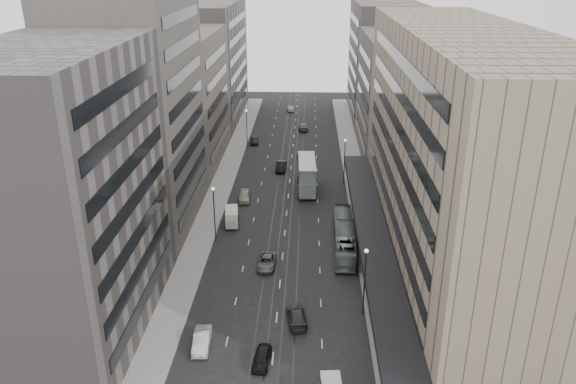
# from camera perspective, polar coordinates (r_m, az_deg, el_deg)

# --- Properties ---
(ground) EXTENTS (220.00, 220.00, 0.00)m
(ground) POSITION_cam_1_polar(r_m,az_deg,el_deg) (69.48, -0.87, -9.76)
(ground) COLOR black
(ground) RESTS_ON ground
(sidewalk_right) EXTENTS (4.00, 125.00, 0.15)m
(sidewalk_right) POSITION_cam_1_polar(r_m,az_deg,el_deg) (103.41, 6.87, 1.38)
(sidewalk_right) COLOR gray
(sidewalk_right) RESTS_ON ground
(sidewalk_left) EXTENTS (4.00, 125.00, 0.15)m
(sidewalk_left) POSITION_cam_1_polar(r_m,az_deg,el_deg) (104.16, -6.41, 1.56)
(sidewalk_left) COLOR gray
(sidewalk_left) RESTS_ON ground
(department_store) EXTENTS (19.20, 60.00, 30.00)m
(department_store) POSITION_cam_1_polar(r_m,az_deg,el_deg) (72.56, 16.61, 3.78)
(department_store) COLOR gray
(department_store) RESTS_ON ground
(building_right_mid) EXTENTS (15.00, 28.00, 24.00)m
(building_right_mid) POSITION_cam_1_polar(r_m,az_deg,el_deg) (114.92, 11.40, 9.47)
(building_right_mid) COLOR #4B4541
(building_right_mid) RESTS_ON ground
(building_right_far) EXTENTS (15.00, 32.00, 28.00)m
(building_right_far) POSITION_cam_1_polar(r_m,az_deg,el_deg) (143.69, 9.67, 12.97)
(building_right_far) COLOR slate
(building_right_far) RESTS_ON ground
(building_left_a) EXTENTS (15.00, 28.00, 30.00)m
(building_left_a) POSITION_cam_1_polar(r_m,az_deg,el_deg) (60.56, -22.15, -0.64)
(building_left_a) COLOR slate
(building_left_a) RESTS_ON ground
(building_left_b) EXTENTS (15.00, 26.00, 34.00)m
(building_left_b) POSITION_cam_1_polar(r_m,az_deg,el_deg) (83.94, -15.21, 7.88)
(building_left_b) COLOR #4B4541
(building_left_b) RESTS_ON ground
(building_left_c) EXTENTS (15.00, 28.00, 25.00)m
(building_left_c) POSITION_cam_1_polar(r_m,az_deg,el_deg) (110.31, -11.01, 9.23)
(building_left_c) COLOR #66594F
(building_left_c) RESTS_ON ground
(building_left_d) EXTENTS (15.00, 38.00, 28.00)m
(building_left_d) POSITION_cam_1_polar(r_m,az_deg,el_deg) (141.75, -8.14, 12.93)
(building_left_d) COLOR slate
(building_left_d) RESTS_ON ground
(lamp_right_near) EXTENTS (0.44, 0.44, 8.32)m
(lamp_right_near) POSITION_cam_1_polar(r_m,az_deg,el_deg) (62.75, 7.83, -8.27)
(lamp_right_near) COLOR #262628
(lamp_right_near) RESTS_ON ground
(lamp_right_far) EXTENTS (0.44, 0.44, 8.32)m
(lamp_right_far) POSITION_cam_1_polar(r_m,az_deg,el_deg) (99.14, 5.78, 3.64)
(lamp_right_far) COLOR #262628
(lamp_right_far) RESTS_ON ground
(lamp_left_near) EXTENTS (0.44, 0.44, 8.32)m
(lamp_left_near) POSITION_cam_1_polar(r_m,az_deg,el_deg) (78.60, -7.52, -1.63)
(lamp_left_near) COLOR #262628
(lamp_left_near) RESTS_ON ground
(lamp_left_far) EXTENTS (0.44, 0.44, 8.32)m
(lamp_left_far) POSITION_cam_1_polar(r_m,az_deg,el_deg) (118.75, -4.22, 6.89)
(lamp_left_far) COLOR #262628
(lamp_left_far) RESTS_ON ground
(bus_near) EXTENTS (3.33, 11.58, 3.19)m
(bus_near) POSITION_cam_1_polar(r_m,az_deg,el_deg) (76.41, 5.87, -5.30)
(bus_near) COLOR slate
(bus_near) RESTS_ON ground
(bus_far) EXTENTS (2.75, 11.28, 3.14)m
(bus_far) POSITION_cam_1_polar(r_m,az_deg,el_deg) (80.97, 5.66, -3.63)
(bus_far) COLOR gray
(bus_far) RESTS_ON ground
(double_decker) EXTENTS (3.38, 10.24, 5.55)m
(double_decker) POSITION_cam_1_polar(r_m,az_deg,el_deg) (96.38, 1.93, 1.79)
(double_decker) COLOR slate
(double_decker) RESTS_ON ground
(panel_van) EXTENTS (2.46, 4.34, 2.61)m
(panel_van) POSITION_cam_1_polar(r_m,az_deg,el_deg) (84.72, -5.73, -2.49)
(panel_van) COLOR #B9B6A6
(panel_van) RESTS_ON ground
(sedan_0) EXTENTS (2.01, 4.17, 1.37)m
(sedan_0) POSITION_cam_1_polar(r_m,az_deg,el_deg) (57.91, -2.68, -16.48)
(sedan_0) COLOR black
(sedan_0) RESTS_ON ground
(sedan_1) EXTENTS (1.91, 4.77, 1.54)m
(sedan_1) POSITION_cam_1_polar(r_m,az_deg,el_deg) (60.55, -8.75, -14.67)
(sedan_1) COLOR #B5B4B0
(sedan_1) RESTS_ON ground
(sedan_2) EXTENTS (2.47, 5.02, 1.37)m
(sedan_2) POSITION_cam_1_polar(r_m,az_deg,el_deg) (73.70, -2.17, -7.11)
(sedan_2) COLOR #58585A
(sedan_2) RESTS_ON ground
(sedan_3) EXTENTS (2.70, 5.23, 1.45)m
(sedan_3) POSITION_cam_1_polar(r_m,az_deg,el_deg) (63.37, 0.88, -12.52)
(sedan_3) COLOR #252527
(sedan_3) RESTS_ON ground
(sedan_4) EXTENTS (2.32, 5.04, 1.67)m
(sedan_4) POSITION_cam_1_polar(r_m,az_deg,el_deg) (93.49, -4.47, -0.37)
(sedan_4) COLOR #A4A088
(sedan_4) RESTS_ON ground
(sedan_5) EXTENTS (1.99, 5.08, 1.65)m
(sedan_5) POSITION_cam_1_polar(r_m,az_deg,el_deg) (106.66, -0.68, 2.64)
(sedan_5) COLOR black
(sedan_5) RESTS_ON ground
(sedan_6) EXTENTS (3.43, 6.21, 1.64)m
(sedan_6) POSITION_cam_1_polar(r_m,az_deg,el_deg) (112.70, 1.71, 3.74)
(sedan_6) COLOR silver
(sedan_6) RESTS_ON ground
(sedan_7) EXTENTS (2.55, 5.46, 1.54)m
(sedan_7) POSITION_cam_1_polar(r_m,az_deg,el_deg) (132.79, 1.54, 6.64)
(sedan_7) COLOR #4E4F51
(sedan_7) RESTS_ON ground
(sedan_8) EXTENTS (2.21, 4.70, 1.56)m
(sedan_8) POSITION_cam_1_polar(r_m,az_deg,el_deg) (123.00, -3.44, 5.31)
(sedan_8) COLOR #252528
(sedan_8) RESTS_ON ground
(sedan_9) EXTENTS (1.77, 4.26, 1.37)m
(sedan_9) POSITION_cam_1_polar(r_m,az_deg,el_deg) (150.11, 0.27, 8.49)
(sedan_9) COLOR #A49D88
(sedan_9) RESTS_ON ground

